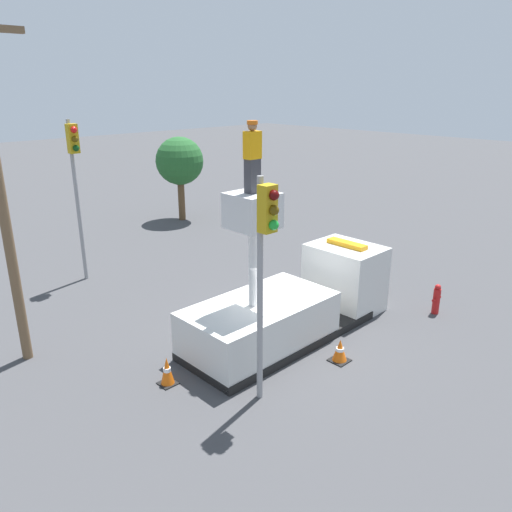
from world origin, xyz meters
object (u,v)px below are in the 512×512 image
(bucket_truck, at_px, (292,305))
(traffic_light_pole, at_px, (265,249))
(traffic_light_across, at_px, (75,170))
(traffic_cone_rear, at_px, (167,371))
(fire_hydrant, at_px, (436,299))
(traffic_cone_curbside, at_px, (340,351))
(tree_left_bg, at_px, (180,162))
(worker, at_px, (252,157))

(bucket_truck, height_order, traffic_light_pole, traffic_light_pole)
(traffic_light_across, distance_m, traffic_cone_rear, 9.01)
(fire_hydrant, relative_size, traffic_cone_curbside, 1.59)
(bucket_truck, distance_m, traffic_light_across, 9.21)
(fire_hydrant, bearing_deg, traffic_cone_curbside, 175.47)
(bucket_truck, relative_size, traffic_cone_curbside, 11.01)
(bucket_truck, bearing_deg, fire_hydrant, -28.40)
(fire_hydrant, height_order, traffic_cone_curbside, fire_hydrant)
(bucket_truck, bearing_deg, tree_left_bg, 67.08)
(fire_hydrant, bearing_deg, bucket_truck, 151.60)
(bucket_truck, height_order, fire_hydrant, bucket_truck)
(worker, relative_size, traffic_light_across, 0.30)
(bucket_truck, distance_m, tree_left_bg, 14.32)
(fire_hydrant, xyz_separation_m, traffic_cone_curbside, (-4.61, 0.37, -0.20))
(worker, distance_m, traffic_cone_curbside, 5.59)
(bucket_truck, relative_size, tree_left_bg, 1.56)
(traffic_cone_rear, distance_m, tree_left_bg, 16.24)
(traffic_light_pole, distance_m, traffic_cone_curbside, 4.35)
(traffic_cone_curbside, bearing_deg, traffic_cone_rear, 149.73)
(fire_hydrant, relative_size, traffic_cone_rear, 1.36)
(traffic_light_across, height_order, traffic_cone_curbside, traffic_light_across)
(traffic_light_across, bearing_deg, traffic_cone_rear, -103.09)
(traffic_light_across, distance_m, fire_hydrant, 13.08)
(bucket_truck, relative_size, worker, 3.98)
(traffic_light_across, bearing_deg, tree_left_bg, 31.06)
(traffic_cone_rear, bearing_deg, traffic_cone_curbside, -30.27)
(traffic_light_across, xyz_separation_m, fire_hydrant, (6.70, -10.62, -3.66))
(worker, xyz_separation_m, traffic_light_across, (-0.76, 8.28, -1.20))
(traffic_light_pole, relative_size, traffic_cone_rear, 7.14)
(traffic_cone_curbside, height_order, tree_left_bg, tree_left_bg)
(tree_left_bg, bearing_deg, bucket_truck, -112.92)
(bucket_truck, height_order, worker, worker)
(worker, bearing_deg, tree_left_bg, 61.36)
(bucket_truck, bearing_deg, worker, 180.00)
(worker, xyz_separation_m, fire_hydrant, (5.94, -2.34, -4.86))
(worker, relative_size, traffic_cone_rear, 2.37)
(worker, xyz_separation_m, tree_left_bg, (7.11, 13.02, -2.19))
(traffic_light_across, bearing_deg, worker, -84.74)
(worker, height_order, fire_hydrant, worker)
(traffic_light_across, height_order, tree_left_bg, traffic_light_across)
(traffic_light_across, xyz_separation_m, tree_left_bg, (7.87, 4.74, -1.00))
(bucket_truck, height_order, traffic_cone_rear, bucket_truck)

